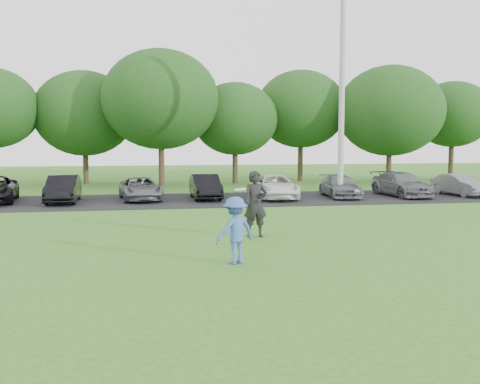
{
  "coord_description": "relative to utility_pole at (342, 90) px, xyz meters",
  "views": [
    {
      "loc": [
        -2.81,
        -12.91,
        2.92
      ],
      "look_at": [
        0.0,
        3.5,
        1.3
      ],
      "focal_mm": 40.0,
      "sensor_mm": 36.0,
      "label": 1
    }
  ],
  "objects": [
    {
      "name": "camera_bystander",
      "position": [
        -6.17,
        -9.44,
        -4.33
      ],
      "size": [
        0.78,
        0.55,
        2.01
      ],
      "color": "black",
      "rests_on": "ground"
    },
    {
      "name": "parked_cars",
      "position": [
        -7.47,
        0.89,
        -4.71
      ],
      "size": [
        28.54,
        4.99,
        1.26
      ],
      "color": "white",
      "rests_on": "parking_lot"
    },
    {
      "name": "frisbee_player",
      "position": [
        -7.33,
        -12.76,
        -4.54
      ],
      "size": [
        1.18,
        0.99,
        1.82
      ],
      "color": "#3D60AC",
      "rests_on": "ground"
    },
    {
      "name": "parking_lot",
      "position": [
        -6.51,
        0.83,
        -5.32
      ],
      "size": [
        32.0,
        6.5,
        0.03
      ],
      "primitive_type": "cube",
      "color": "black",
      "rests_on": "ground"
    },
    {
      "name": "utility_pole",
      "position": [
        0.0,
        0.0,
        0.0
      ],
      "size": [
        0.28,
        0.28,
        10.68
      ],
      "primitive_type": "cylinder",
      "color": "#ABACA6",
      "rests_on": "ground"
    },
    {
      "name": "tree_row",
      "position": [
        -5.0,
        10.59,
        -0.43
      ],
      "size": [
        42.39,
        9.85,
        8.64
      ],
      "color": "#38281C",
      "rests_on": "ground"
    },
    {
      "name": "ground",
      "position": [
        -6.51,
        -12.17,
        -5.34
      ],
      "size": [
        100.0,
        100.0,
        0.0
      ],
      "primitive_type": "plane",
      "color": "#2D6A1E",
      "rests_on": "ground"
    }
  ]
}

